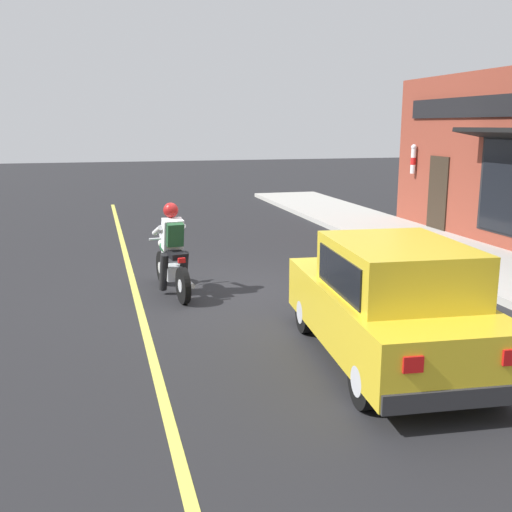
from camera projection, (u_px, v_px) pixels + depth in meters
ground_plane at (240, 292)px, 10.67m from camera, size 80.00×80.00×0.00m
sidewalk_curb at (419, 243)px, 14.82m from camera, size 2.60×22.00×0.14m
lane_stripe at (128, 262)px, 13.04m from camera, size 0.12×19.80×0.01m
motorcycle_with_rider at (172, 256)px, 10.48m from camera, size 0.64×2.02×1.62m
car_hatchback at (390, 304)px, 7.38m from camera, size 1.95×3.90×1.57m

